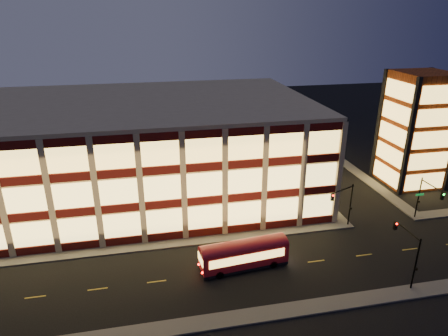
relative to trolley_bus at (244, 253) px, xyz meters
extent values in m
plane|color=black|center=(-7.60, 5.39, -1.83)|extent=(200.00, 200.00, 0.00)
cube|color=#514F4C|center=(-10.60, 6.39, -1.76)|extent=(54.00, 2.00, 0.15)
cube|color=#514F4C|center=(15.40, 22.39, -1.76)|extent=(2.00, 30.00, 0.15)
cube|color=#514F4C|center=(26.40, 22.39, -1.76)|extent=(2.00, 30.00, 0.15)
cube|color=#514F4C|center=(-7.60, -7.61, -1.76)|extent=(100.00, 2.00, 0.15)
cube|color=tan|center=(-10.60, 22.39, 5.17)|extent=(50.00, 30.00, 14.00)
cube|color=tan|center=(-10.60, 22.39, 12.42)|extent=(50.40, 30.40, 0.50)
cube|color=#470C0A|center=(-10.60, 7.27, -1.18)|extent=(50.10, 0.25, 1.00)
cube|color=#F7D068|center=(-10.60, 7.29, 0.92)|extent=(49.00, 0.20, 3.00)
cube|color=#470C0A|center=(14.52, 22.39, -1.18)|extent=(0.25, 30.10, 1.00)
cube|color=#F7D068|center=(14.50, 22.39, 0.92)|extent=(0.20, 29.00, 3.00)
cube|color=#470C0A|center=(-10.60, 7.27, 3.22)|extent=(50.10, 0.25, 1.00)
cube|color=#F7D068|center=(-10.60, 7.29, 5.32)|extent=(49.00, 0.20, 3.00)
cube|color=#470C0A|center=(14.52, 22.39, 3.22)|extent=(0.25, 30.10, 1.00)
cube|color=#F7D068|center=(14.50, 22.39, 5.32)|extent=(0.20, 29.00, 3.00)
cube|color=#470C0A|center=(-10.60, 7.27, 7.62)|extent=(50.10, 0.25, 1.00)
cube|color=#F7D068|center=(-10.60, 7.29, 9.72)|extent=(49.00, 0.20, 3.00)
cube|color=#470C0A|center=(14.52, 22.39, 7.62)|extent=(0.25, 30.10, 1.00)
cube|color=#F7D068|center=(14.50, 22.39, 9.72)|extent=(0.20, 29.00, 3.00)
cube|color=#8C3814|center=(32.40, 17.39, 7.17)|extent=(8.00, 8.00, 18.00)
cube|color=black|center=(28.40, 13.39, 7.17)|extent=(0.60, 0.60, 18.00)
cube|color=black|center=(28.40, 21.39, 7.17)|extent=(0.60, 0.60, 18.00)
cube|color=black|center=(36.40, 21.39, 7.17)|extent=(0.60, 0.60, 18.00)
cube|color=#EDBC53|center=(32.40, 13.31, -0.03)|extent=(6.60, 0.16, 2.60)
cube|color=#EDBC53|center=(28.32, 17.39, -0.03)|extent=(0.16, 6.60, 2.60)
cube|color=#EDBC53|center=(32.40, 13.31, 3.37)|extent=(6.60, 0.16, 2.60)
cube|color=#EDBC53|center=(28.32, 17.39, 3.37)|extent=(0.16, 6.60, 2.60)
cube|color=#EDBC53|center=(32.40, 13.31, 6.77)|extent=(6.60, 0.16, 2.60)
cube|color=#EDBC53|center=(28.32, 17.39, 6.77)|extent=(0.16, 6.60, 2.60)
cube|color=#EDBC53|center=(32.40, 13.31, 10.17)|extent=(6.60, 0.16, 2.60)
cube|color=#EDBC53|center=(28.32, 17.39, 10.17)|extent=(0.16, 6.60, 2.60)
cube|color=#EDBC53|center=(32.40, 13.31, 13.57)|extent=(6.60, 0.16, 2.60)
cube|color=#EDBC53|center=(28.32, 17.39, 13.57)|extent=(0.16, 6.60, 2.60)
cylinder|color=black|center=(15.90, 6.19, 1.17)|extent=(0.18, 0.18, 6.00)
cylinder|color=black|center=(14.15, 5.44, 3.87)|extent=(3.56, 1.63, 0.14)
cube|color=black|center=(12.40, 4.69, 3.37)|extent=(0.32, 0.32, 0.95)
sphere|color=#FF0C05|center=(12.40, 4.51, 3.67)|extent=(0.20, 0.20, 0.20)
cube|color=black|center=(15.90, 5.99, 0.77)|extent=(0.25, 0.18, 0.28)
cylinder|color=black|center=(25.90, 6.19, 1.17)|extent=(0.18, 0.18, 6.00)
cylinder|color=black|center=(25.90, 4.19, 3.87)|extent=(0.14, 4.00, 0.14)
cube|color=black|center=(25.90, 2.19, 3.37)|extent=(0.32, 0.32, 0.95)
sphere|color=#0CFF26|center=(25.90, 2.01, 3.67)|extent=(0.20, 0.20, 0.20)
cube|color=black|center=(25.90, 5.99, 0.77)|extent=(0.25, 0.18, 0.28)
cube|color=#0C7226|center=(25.90, 6.04, 1.77)|extent=(1.20, 0.06, 0.28)
cylinder|color=black|center=(15.90, -7.11, 1.17)|extent=(0.18, 0.18, 6.00)
cylinder|color=black|center=(15.90, -5.11, 3.87)|extent=(0.14, 4.00, 0.14)
cube|color=black|center=(15.90, -3.11, 3.37)|extent=(0.32, 0.32, 0.95)
sphere|color=#FF0C05|center=(15.90, -3.29, 3.67)|extent=(0.20, 0.20, 0.20)
cube|color=black|center=(15.90, -7.31, 0.77)|extent=(0.25, 0.18, 0.28)
cube|color=#9A0813|center=(0.00, 0.00, -0.17)|extent=(9.95, 3.42, 2.24)
cube|color=black|center=(0.00, 0.00, -1.49)|extent=(9.95, 3.42, 0.34)
cylinder|color=black|center=(-2.99, -1.38, -1.39)|extent=(0.90, 0.38, 0.88)
cylinder|color=black|center=(-3.21, 0.75, -1.39)|extent=(0.90, 0.38, 0.88)
cylinder|color=black|center=(3.21, -0.75, -1.39)|extent=(0.90, 0.38, 0.88)
cylinder|color=black|center=(2.99, 1.38, -1.39)|extent=(0.90, 0.38, 0.88)
cube|color=#EDBC53|center=(0.13, -1.24, 0.12)|extent=(8.54, 0.93, 0.98)
cube|color=#EDBC53|center=(-0.13, 1.24, 0.12)|extent=(8.54, 0.93, 0.98)
camera|label=1|loc=(-9.67, -35.96, 24.92)|focal=32.00mm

